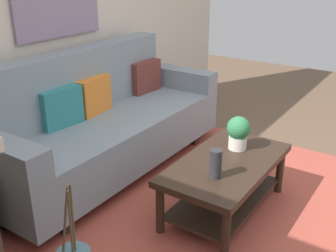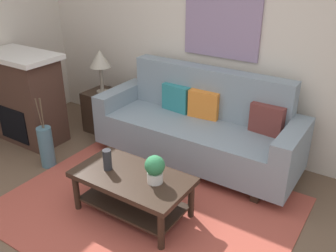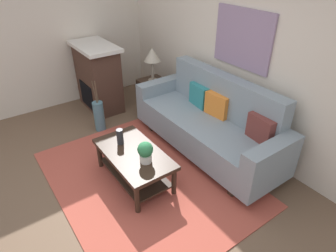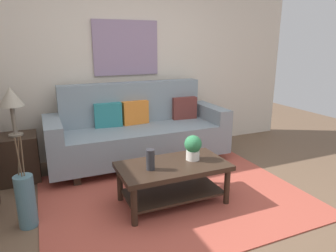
{
  "view_description": "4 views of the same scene",
  "coord_description": "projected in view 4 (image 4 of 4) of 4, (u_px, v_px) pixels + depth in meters",
  "views": [
    {
      "loc": [
        -2.47,
        -0.73,
        1.79
      ],
      "look_at": [
        0.06,
        0.98,
        0.52
      ],
      "focal_mm": 43.05,
      "sensor_mm": 36.0,
      "label": 1
    },
    {
      "loc": [
        1.77,
        -1.83,
        2.31
      ],
      "look_at": [
        -0.11,
        1.04,
        0.65
      ],
      "focal_mm": 39.45,
      "sensor_mm": 36.0,
      "label": 2
    },
    {
      "loc": [
        2.47,
        -0.92,
        2.54
      ],
      "look_at": [
        -0.16,
        0.96,
        0.55
      ],
      "focal_mm": 31.06,
      "sensor_mm": 36.0,
      "label": 3
    },
    {
      "loc": [
        -1.23,
        -2.19,
        1.61
      ],
      "look_at": [
        0.15,
        1.02,
        0.64
      ],
      "focal_mm": 32.24,
      "sensor_mm": 36.0,
      "label": 4
    }
  ],
  "objects": [
    {
      "name": "throw_pillow_maroon",
      "position": [
        184.0,
        108.0,
        4.43
      ],
      "size": [
        0.37,
        0.15,
        0.32
      ],
      "primitive_type": "cube",
      "rotation": [
        0.0,
        0.0,
        -0.09
      ],
      "color": "brown",
      "rests_on": "couch"
    },
    {
      "name": "coffee_table",
      "position": [
        173.0,
        175.0,
        3.06
      ],
      "size": [
        1.1,
        0.6,
        0.43
      ],
      "color": "#332319",
      "rests_on": "ground_plane"
    },
    {
      "name": "ground_plane",
      "position": [
        196.0,
        220.0,
        2.84
      ],
      "size": [
        9.44,
        9.44,
        0.0
      ],
      "primitive_type": "plane",
      "color": "brown"
    },
    {
      "name": "floor_vase_branch_c",
      "position": [
        18.0,
        158.0,
        2.55
      ],
      "size": [
        0.02,
        0.04,
        0.36
      ],
      "primitive_type": "cylinder",
      "rotation": [
        0.07,
        -0.04,
        0.0
      ],
      "color": "brown",
      "rests_on": "floor_vase"
    },
    {
      "name": "side_table",
      "position": [
        19.0,
        158.0,
        3.6
      ],
      "size": [
        0.44,
        0.44,
        0.56
      ],
      "primitive_type": "cube",
      "color": "#332319",
      "rests_on": "ground_plane"
    },
    {
      "name": "area_rug",
      "position": [
        174.0,
        195.0,
        3.28
      ],
      "size": [
        2.72,
        2.12,
        0.01
      ],
      "primitive_type": "cube",
      "color": "#B24C3D",
      "rests_on": "ground_plane"
    },
    {
      "name": "couch",
      "position": [
        138.0,
        132.0,
        4.1
      ],
      "size": [
        2.38,
        0.84,
        1.08
      ],
      "color": "gray",
      "rests_on": "ground_plane"
    },
    {
      "name": "throw_pillow_teal",
      "position": [
        108.0,
        115.0,
        4.0
      ],
      "size": [
        0.37,
        0.16,
        0.32
      ],
      "primitive_type": "cube",
      "rotation": [
        0.0,
        0.0,
        -0.11
      ],
      "color": "teal",
      "rests_on": "couch"
    },
    {
      "name": "potted_plant_tabletop",
      "position": [
        193.0,
        147.0,
        3.11
      ],
      "size": [
        0.18,
        0.18,
        0.26
      ],
      "color": "white",
      "rests_on": "coffee_table"
    },
    {
      "name": "table_lamp",
      "position": [
        11.0,
        99.0,
        3.41
      ],
      "size": [
        0.28,
        0.28,
        0.57
      ],
      "color": "gray",
      "rests_on": "side_table"
    },
    {
      "name": "wall_back",
      "position": [
        128.0,
        61.0,
        4.35
      ],
      "size": [
        5.44,
        0.1,
        2.7
      ],
      "primitive_type": "cube",
      "color": "beige",
      "rests_on": "ground_plane"
    },
    {
      "name": "framed_painting",
      "position": [
        126.0,
        48.0,
        4.22
      ],
      "size": [
        0.93,
        0.03,
        0.75
      ],
      "primitive_type": "cube",
      "color": "gray"
    },
    {
      "name": "floor_vase",
      "position": [
        26.0,
        201.0,
        2.68
      ],
      "size": [
        0.16,
        0.16,
        0.49
      ],
      "primitive_type": "cylinder",
      "color": "slate",
      "rests_on": "ground_plane"
    },
    {
      "name": "floor_vase_branch_b",
      "position": [
        19.0,
        156.0,
        2.58
      ],
      "size": [
        0.05,
        0.05,
        0.36
      ],
      "primitive_type": "cylinder",
      "rotation": [
        0.1,
        0.11,
        0.0
      ],
      "color": "brown",
      "rests_on": "floor_vase"
    },
    {
      "name": "floor_vase_branch_a",
      "position": [
        22.0,
        156.0,
        2.57
      ],
      "size": [
        0.02,
        0.01,
        0.36
      ],
      "primitive_type": "cylinder",
      "rotation": [
        -0.0,
        0.03,
        0.0
      ],
      "color": "brown",
      "rests_on": "floor_vase"
    },
    {
      "name": "tabletop_vase",
      "position": [
        150.0,
        160.0,
        2.87
      ],
      "size": [
        0.08,
        0.08,
        0.2
      ],
      "primitive_type": "cylinder",
      "color": "#2D2D33",
      "rests_on": "coffee_table"
    },
    {
      "name": "throw_pillow_orange",
      "position": [
        135.0,
        112.0,
        4.15
      ],
      "size": [
        0.37,
        0.15,
        0.32
      ],
      "primitive_type": "cube",
      "rotation": [
        0.0,
        0.0,
        0.09
      ],
      "color": "orange",
      "rests_on": "couch"
    }
  ]
}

